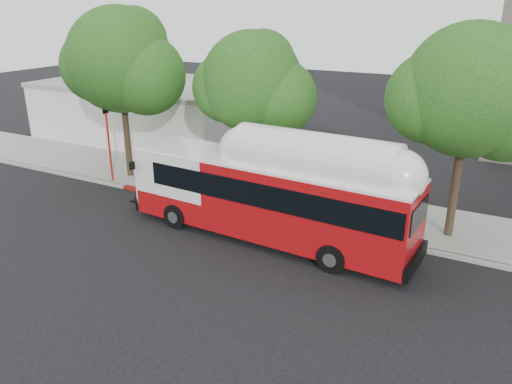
# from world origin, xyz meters

# --- Properties ---
(ground) EXTENTS (120.00, 120.00, 0.00)m
(ground) POSITION_xyz_m (0.00, 0.00, 0.00)
(ground) COLOR black
(ground) RESTS_ON ground
(sidewalk) EXTENTS (60.00, 5.00, 0.15)m
(sidewalk) POSITION_xyz_m (0.00, 6.50, 0.07)
(sidewalk) COLOR gray
(sidewalk) RESTS_ON ground
(curb_strip) EXTENTS (60.00, 0.30, 0.15)m
(curb_strip) POSITION_xyz_m (0.00, 3.90, 0.07)
(curb_strip) COLOR gray
(curb_strip) RESTS_ON ground
(red_curb_segment) EXTENTS (10.00, 0.32, 0.16)m
(red_curb_segment) POSITION_xyz_m (-3.00, 3.90, 0.08)
(red_curb_segment) COLOR maroon
(red_curb_segment) RESTS_ON ground
(street_tree_left) EXTENTS (6.67, 5.80, 9.74)m
(street_tree_left) POSITION_xyz_m (-8.53, 5.56, 6.60)
(street_tree_left) COLOR #2D2116
(street_tree_left) RESTS_ON ground
(street_tree_mid) EXTENTS (5.75, 5.00, 8.62)m
(street_tree_mid) POSITION_xyz_m (-0.59, 6.06, 5.91)
(street_tree_mid) COLOR #2D2116
(street_tree_mid) RESTS_ON ground
(street_tree_right) EXTENTS (6.21, 5.40, 9.18)m
(street_tree_right) POSITION_xyz_m (9.44, 5.86, 6.26)
(street_tree_right) COLOR #2D2116
(street_tree_right) RESTS_ON ground
(low_commercial_bldg) EXTENTS (16.20, 10.20, 4.25)m
(low_commercial_bldg) POSITION_xyz_m (-14.00, 14.00, 2.15)
(low_commercial_bldg) COLOR silver
(low_commercial_bldg) RESTS_ON ground
(transit_bus) EXTENTS (13.85, 3.58, 4.06)m
(transit_bus) POSITION_xyz_m (2.06, 1.96, 1.90)
(transit_bus) COLOR #A60B0F
(transit_bus) RESTS_ON ground
(signal_pole) EXTENTS (0.12, 0.41, 4.31)m
(signal_pole) POSITION_xyz_m (-9.24, 4.26, 2.21)
(signal_pole) COLOR red
(signal_pole) RESTS_ON ground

